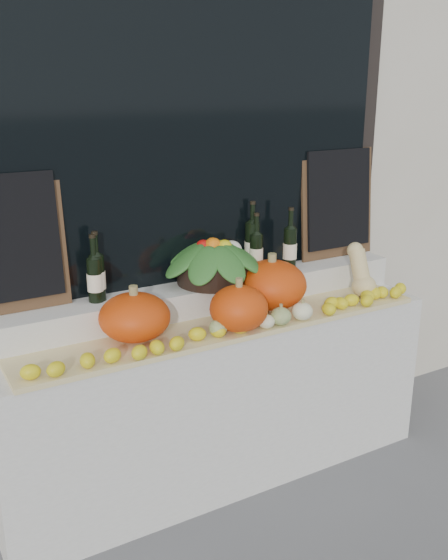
# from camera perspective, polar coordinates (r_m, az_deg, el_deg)

# --- Properties ---
(storefront_facade) EXTENTS (7.00, 0.94, 4.50)m
(storefront_facade) POSITION_cam_1_polar(r_m,az_deg,el_deg) (3.56, -6.81, 21.16)
(storefront_facade) COLOR beige
(storefront_facade) RESTS_ON ground
(display_sill) EXTENTS (2.30, 0.55, 0.88)m
(display_sill) POSITION_cam_1_polar(r_m,az_deg,el_deg) (3.33, -0.65, -10.85)
(display_sill) COLOR silver
(display_sill) RESTS_ON ground
(rear_tier) EXTENTS (2.30, 0.25, 0.16)m
(rear_tier) POSITION_cam_1_polar(r_m,az_deg,el_deg) (3.23, -1.98, -1.62)
(rear_tier) COLOR silver
(rear_tier) RESTS_ON display_sill
(straw_bedding) EXTENTS (2.10, 0.32, 0.02)m
(straw_bedding) POSITION_cam_1_polar(r_m,az_deg,el_deg) (3.03, 0.47, -4.35)
(straw_bedding) COLOR tan
(straw_bedding) RESTS_ON display_sill
(pumpkin_left) EXTENTS (0.34, 0.34, 0.22)m
(pumpkin_left) POSITION_cam_1_polar(r_m,az_deg,el_deg) (2.86, -8.18, -3.36)
(pumpkin_left) COLOR #D7430B
(pumpkin_left) RESTS_ON straw_bedding
(pumpkin_right) EXTENTS (0.42, 0.42, 0.25)m
(pumpkin_right) POSITION_cam_1_polar(r_m,az_deg,el_deg) (3.21, 4.36, -0.43)
(pumpkin_right) COLOR #D7430B
(pumpkin_right) RESTS_ON straw_bedding
(pumpkin_center) EXTENTS (0.37, 0.37, 0.22)m
(pumpkin_center) POSITION_cam_1_polar(r_m,az_deg,el_deg) (2.93, 1.37, -2.60)
(pumpkin_center) COLOR #D7430B
(pumpkin_center) RESTS_ON straw_bedding
(butternut_squash) EXTENTS (0.13, 0.20, 0.28)m
(butternut_squash) POSITION_cam_1_polar(r_m,az_deg,el_deg) (3.48, 12.41, 0.63)
(butternut_squash) COLOR #E0C684
(butternut_squash) RESTS_ON straw_bedding
(decorative_gourds) EXTENTS (0.55, 0.13, 0.16)m
(decorative_gourds) POSITION_cam_1_polar(r_m,az_deg,el_deg) (2.97, 3.25, -3.50)
(decorative_gourds) COLOR #3B6C20
(decorative_gourds) RESTS_ON straw_bedding
(lemon_heap) EXTENTS (2.20, 0.16, 0.06)m
(lemon_heap) POSITION_cam_1_polar(r_m,az_deg,el_deg) (2.93, 1.56, -4.26)
(lemon_heap) COLOR yellow
(lemon_heap) RESTS_ON straw_bedding
(produce_bowl) EXTENTS (0.57, 0.57, 0.25)m
(produce_bowl) POSITION_cam_1_polar(r_m,az_deg,el_deg) (3.18, -1.00, 1.83)
(produce_bowl) COLOR black
(produce_bowl) RESTS_ON rear_tier
(wine_bottle_far_left) EXTENTS (0.08, 0.08, 0.32)m
(wine_bottle_far_left) POSITION_cam_1_polar(r_m,az_deg,el_deg) (2.97, -11.71, 0.10)
(wine_bottle_far_left) COLOR black
(wine_bottle_far_left) RESTS_ON rear_tier
(wine_bottle_near_left) EXTENTS (0.08, 0.08, 0.33)m
(wine_bottle_near_left) POSITION_cam_1_polar(r_m,az_deg,el_deg) (2.98, -11.50, 0.29)
(wine_bottle_near_left) COLOR black
(wine_bottle_near_left) RESTS_ON rear_tier
(wine_bottle_tall) EXTENTS (0.08, 0.08, 0.39)m
(wine_bottle_tall) POSITION_cam_1_polar(r_m,az_deg,el_deg) (3.36, 2.59, 3.10)
(wine_bottle_tall) COLOR black
(wine_bottle_tall) RESTS_ON rear_tier
(wine_bottle_near_right) EXTENTS (0.08, 0.08, 0.33)m
(wine_bottle_near_right) POSITION_cam_1_polar(r_m,az_deg,el_deg) (3.34, 2.94, 2.52)
(wine_bottle_near_right) COLOR black
(wine_bottle_near_right) RESTS_ON rear_tier
(wine_bottle_far_right) EXTENTS (0.08, 0.08, 0.35)m
(wine_bottle_far_right) POSITION_cam_1_polar(r_m,az_deg,el_deg) (3.41, 6.05, 2.92)
(wine_bottle_far_right) COLOR black
(wine_bottle_far_right) RESTS_ON rear_tier
(chalkboard_left) EXTENTS (0.50, 0.08, 0.62)m
(chalkboard_left) POSITION_cam_1_polar(r_m,az_deg,el_deg) (2.88, -19.09, 3.33)
(chalkboard_left) COLOR #4C331E
(chalkboard_left) RESTS_ON rear_tier
(chalkboard_right) EXTENTS (0.50, 0.08, 0.62)m
(chalkboard_right) POSITION_cam_1_polar(r_m,az_deg,el_deg) (3.67, 10.38, 7.06)
(chalkboard_right) COLOR #4C331E
(chalkboard_right) RESTS_ON rear_tier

